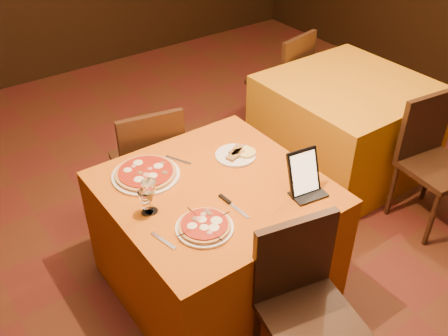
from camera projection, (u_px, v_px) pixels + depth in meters
floor at (269, 254)px, 3.30m from camera, size 6.00×7.00×0.01m
main_table at (215, 238)px, 2.88m from camera, size 1.10×1.10×0.75m
side_table at (344, 127)px, 3.90m from camera, size 1.10×1.10×0.75m
chair_main_near at (311, 319)px, 2.32m from camera, size 0.43×0.43×0.91m
chair_main_far at (147, 162)px, 3.36m from camera, size 0.48×0.48×0.91m
chair_side_near at (439, 168)px, 3.30m from camera, size 0.50×0.50×0.91m
chair_side_far at (278, 81)px, 4.38m from camera, size 0.47×0.47×0.91m
pizza_near at (205, 227)px, 2.38m from camera, size 0.28×0.28×0.03m
pizza_far at (146, 174)px, 2.73m from camera, size 0.37×0.37×0.03m
cutlet_dish at (236, 155)px, 2.88m from camera, size 0.24×0.24×0.03m
wine_glass at (150, 197)px, 2.44m from camera, size 0.09×0.09×0.19m
water_glass at (146, 202)px, 2.45m from camera, size 0.09×0.09×0.13m
tablet at (304, 172)px, 2.56m from camera, size 0.19×0.12×0.23m
knife at (236, 208)px, 2.51m from camera, size 0.03×0.20×0.01m
fork_near at (163, 241)px, 2.32m from camera, size 0.05×0.16×0.01m
fork_far at (178, 160)px, 2.86m from camera, size 0.09×0.16×0.01m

